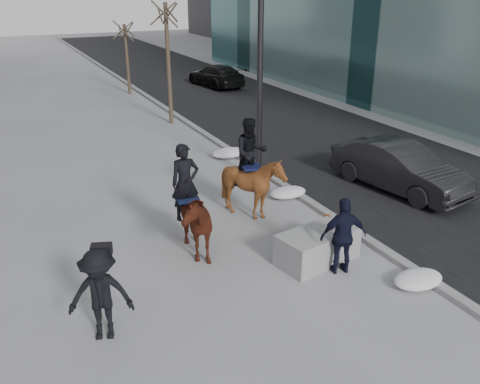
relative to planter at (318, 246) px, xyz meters
name	(u,v)px	position (x,y,z in m)	size (l,w,h in m)	color
ground	(264,273)	(-1.36, 0.05, -0.37)	(120.00, 120.00, 0.00)	gray
road	(295,128)	(5.64, 10.05, -0.37)	(8.00, 90.00, 0.01)	black
curb	(211,138)	(1.64, 10.05, -0.31)	(0.25, 90.00, 0.12)	gray
planter	(318,246)	(0.00, 0.00, 0.00)	(1.87, 0.94, 0.75)	#98989B
car_near	(399,167)	(4.69, 2.56, 0.35)	(1.54, 4.42, 1.46)	black
car_far	(216,75)	(6.41, 20.51, 0.29)	(1.86, 4.57, 1.33)	black
tree_near	(168,58)	(1.04, 13.28, 2.50)	(1.20, 1.20, 5.75)	#3A2A22
tree_far	(127,56)	(1.04, 20.62, 1.75)	(1.20, 1.20, 4.25)	#35281F
mounted_left	(188,215)	(-2.48, 1.66, 0.61)	(1.01, 2.08, 2.64)	#45190D
mounted_right	(253,179)	(-0.22, 2.82, 0.71)	(1.75, 1.88, 2.72)	#4C290F
feeder	(343,236)	(0.21, -0.61, 0.50)	(1.11, 0.99, 1.75)	black
camera_crew	(100,295)	(-4.97, -0.57, 0.51)	(1.28, 0.99, 1.75)	black
lamppost	(263,18)	(1.24, 5.06, 4.62)	(0.25, 1.85, 9.09)	black
snow_piles	(284,190)	(1.34, 3.72, -0.22)	(1.30, 10.27, 0.33)	silver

